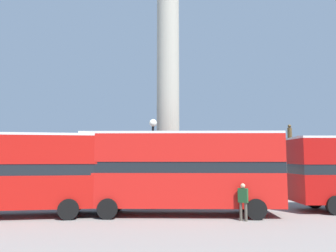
{
  "coord_description": "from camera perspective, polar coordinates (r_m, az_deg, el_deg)",
  "views": [
    {
      "loc": [
        -1.72,
        -23.38,
        2.94
      ],
      "look_at": [
        0.0,
        0.0,
        5.26
      ],
      "focal_mm": 35.0,
      "sensor_mm": 36.0,
      "label": 1
    }
  ],
  "objects": [
    {
      "name": "bus_c",
      "position": [
        18.78,
        -26.97,
        -6.92
      ],
      "size": [
        10.21,
        3.44,
        4.19
      ],
      "rotation": [
        0.0,
        0.0,
        0.08
      ],
      "color": "#B7140F",
      "rests_on": "ground_plane"
    },
    {
      "name": "pedestrian_near_lamp",
      "position": [
        16.29,
        12.94,
        -12.38
      ],
      "size": [
        0.47,
        0.43,
        1.75
      ],
      "rotation": [
        0.0,
        0.0,
        2.46
      ],
      "color": "#4C473D",
      "rests_on": "ground_plane"
    },
    {
      "name": "ground_plane",
      "position": [
        23.63,
        -0.0,
        -12.8
      ],
      "size": [
        200.0,
        200.0,
        0.0
      ],
      "primitive_type": "plane",
      "color": "gray"
    },
    {
      "name": "equestrian_statue",
      "position": [
        29.44,
        20.68,
        -7.94
      ],
      "size": [
        4.24,
        3.96,
        5.79
      ],
      "rotation": [
        0.0,
        0.0,
        0.59
      ],
      "color": "#A39E8E",
      "rests_on": "ground_plane"
    },
    {
      "name": "street_lamp",
      "position": [
        19.56,
        -2.65,
        -5.01
      ],
      "size": [
        0.46,
        0.46,
        5.29
      ],
      "color": "black",
      "rests_on": "ground_plane"
    },
    {
      "name": "bus_a",
      "position": [
        17.4,
        2.25,
        -7.5
      ],
      "size": [
        10.45,
        3.59,
        4.3
      ],
      "rotation": [
        0.0,
        0.0,
        -0.09
      ],
      "color": "red",
      "rests_on": "ground_plane"
    },
    {
      "name": "monument_column",
      "position": [
        23.57,
        -0.0,
        0.26
      ],
      "size": [
        6.25,
        6.25,
        19.46
      ],
      "color": "#A39E8E",
      "rests_on": "ground_plane"
    }
  ]
}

